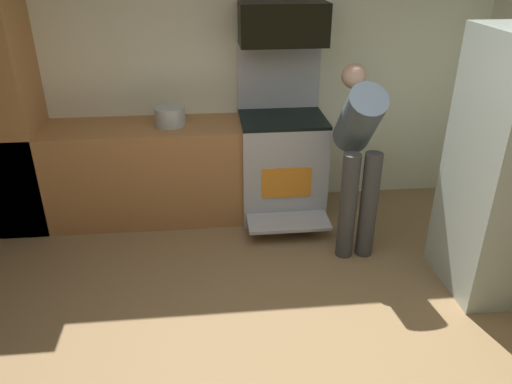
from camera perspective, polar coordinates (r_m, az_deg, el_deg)
The scene contains 7 objects.
ground_plane at distance 3.26m, azimuth -1.42°, elevation -19.45°, with size 5.20×4.80×0.02m, color olive.
wall_back at distance 4.71m, azimuth -3.94°, elevation 13.92°, with size 5.20×0.12×2.60m, color beige.
lower_cabinet_run at distance 4.69m, azimuth -14.48°, elevation 2.09°, with size 2.40×0.60×0.90m, color #A97241.
oven_range at distance 4.65m, azimuth 2.92°, elevation 3.55°, with size 0.76×0.96×1.56m.
microwave at distance 4.40m, azimuth 3.12°, elevation 18.76°, with size 0.74×0.38×0.35m, color black.
person_cook at distance 3.99m, azimuth 11.70°, elevation 4.90°, with size 0.31×0.64×1.50m.
stock_pot at distance 4.46m, azimuth -9.86°, elevation 8.59°, with size 0.27×0.27×0.16m, color #ADB6B8.
Camera 1 is at (-0.15, -2.25, 2.34)m, focal length 34.80 mm.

